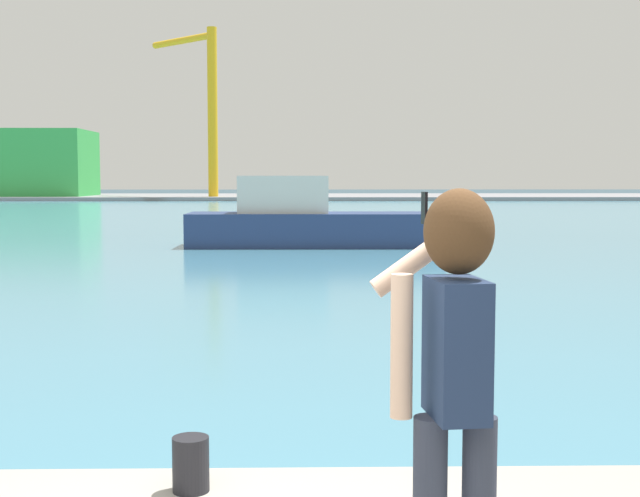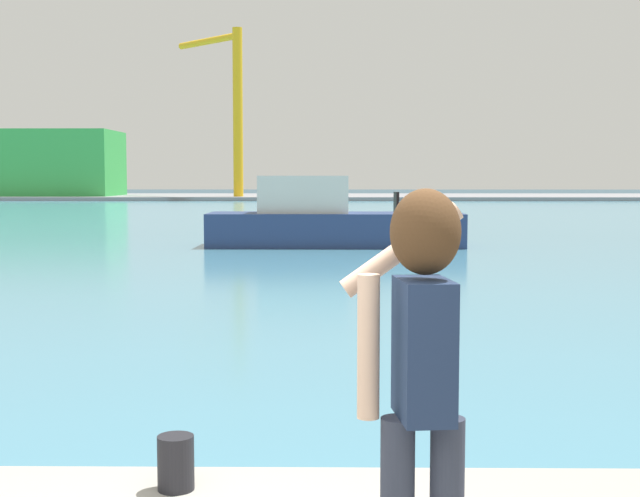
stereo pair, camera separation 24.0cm
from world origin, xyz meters
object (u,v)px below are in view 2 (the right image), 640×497
Objects in this scene: harbor_bollard at (176,463)px; warehouse_left at (53,163)px; boat_moored at (328,222)px; port_crane at (231,97)px; person_photographer at (421,358)px.

harbor_bollard is 0.02× the size of warehouse_left.
boat_moored is at bearing 88.11° from harbor_bollard.
boat_moored is (0.82, 24.80, 0.09)m from harbor_bollard.
port_crane is at bearing 100.05° from boat_moored.
boat_moored is at bearing -80.39° from port_crane.
person_photographer reaches higher than harbor_bollard.
person_photographer is 0.10× the size of port_crane.
person_photographer is 26.21m from boat_moored.
boat_moored is (-0.42, 26.19, -0.82)m from person_photographer.
person_photographer is at bearing -71.36° from warehouse_left.
warehouse_left reaches higher than person_photographer.
warehouse_left is 21.05m from port_crane.
person_photographer is 94.22m from warehouse_left.
boat_moored reaches higher than person_photographer.
person_photographer is 5.55× the size of harbor_bollard.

